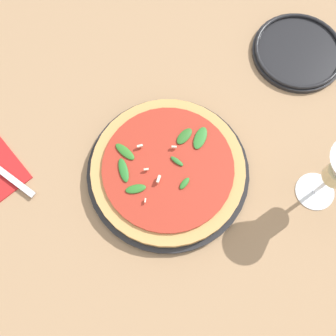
{
  "coord_description": "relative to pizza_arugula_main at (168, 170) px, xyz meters",
  "views": [
    {
      "loc": [
        -0.16,
        0.16,
        0.72
      ],
      "look_at": [
        0.03,
        0.01,
        0.03
      ],
      "focal_mm": 42.0,
      "sensor_mm": 36.0,
      "label": 1
    }
  ],
  "objects": [
    {
      "name": "pizza_arugula_main",
      "position": [
        0.0,
        0.0,
        0.0
      ],
      "size": [
        0.31,
        0.31,
        0.05
      ],
      "color": "black",
      "rests_on": "ground_plane"
    },
    {
      "name": "side_plate_white",
      "position": [
        0.04,
        -0.39,
        -0.01
      ],
      "size": [
        0.2,
        0.2,
        0.02
      ],
      "color": "black",
      "rests_on": "ground_plane"
    },
    {
      "name": "ground_plane",
      "position": [
        -0.03,
        -0.01,
        -0.02
      ],
      "size": [
        6.0,
        6.0,
        0.0
      ],
      "primitive_type": "plane",
      "color": "#9E7A56"
    }
  ]
}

